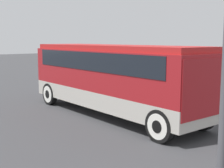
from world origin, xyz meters
name	(u,v)px	position (x,y,z in m)	size (l,w,h in m)	color
ground_plane	(112,115)	(0.00, 0.00, 0.00)	(120.00, 120.00, 0.00)	#38383A
tour_bus	(113,73)	(0.10, 0.00, 1.88)	(9.66, 2.57, 3.11)	#B7B2A8
parked_car_near	(141,77)	(-5.26, 6.80, 0.67)	(4.11, 1.97, 1.34)	navy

